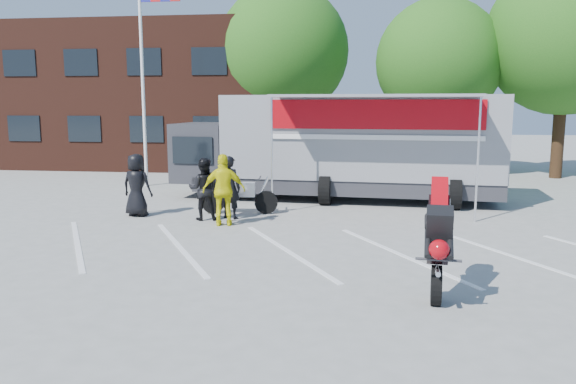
% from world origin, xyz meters
% --- Properties ---
extents(ground, '(100.00, 100.00, 0.00)m').
position_xyz_m(ground, '(0.00, 0.00, 0.00)').
color(ground, '#9D9D98').
rests_on(ground, ground).
extents(parking_bay_lines, '(18.09, 13.33, 0.01)m').
position_xyz_m(parking_bay_lines, '(0.00, 1.00, 0.01)').
color(parking_bay_lines, white).
rests_on(parking_bay_lines, ground).
extents(office_building, '(18.00, 8.00, 7.00)m').
position_xyz_m(office_building, '(-10.00, 18.00, 3.50)').
color(office_building, '#441F16').
rests_on(office_building, ground).
extents(flagpole, '(1.61, 0.12, 8.00)m').
position_xyz_m(flagpole, '(-6.24, 10.00, 5.05)').
color(flagpole, white).
rests_on(flagpole, ground).
extents(tree_left, '(6.12, 6.12, 8.64)m').
position_xyz_m(tree_left, '(-2.00, 16.00, 5.57)').
color(tree_left, '#382314').
rests_on(tree_left, ground).
extents(tree_mid, '(5.44, 5.44, 7.68)m').
position_xyz_m(tree_mid, '(5.00, 15.00, 4.94)').
color(tree_mid, '#382314').
rests_on(tree_mid, ground).
extents(tree_right, '(6.46, 6.46, 9.12)m').
position_xyz_m(tree_right, '(10.00, 14.50, 5.88)').
color(tree_right, '#382314').
rests_on(tree_right, ground).
extents(transporter_truck, '(11.06, 5.95, 3.41)m').
position_xyz_m(transporter_truck, '(1.22, 7.69, 0.00)').
color(transporter_truck, gray).
rests_on(transporter_truck, ground).
extents(parked_motorcycle, '(2.31, 0.98, 1.17)m').
position_xyz_m(parked_motorcycle, '(-1.71, 4.96, 0.00)').
color(parked_motorcycle, silver).
rests_on(parked_motorcycle, ground).
extents(stunt_bike_rider, '(1.04, 1.90, 2.15)m').
position_xyz_m(stunt_bike_rider, '(3.03, -1.23, 0.00)').
color(stunt_bike_rider, black).
rests_on(stunt_bike_rider, ground).
extents(spectator_leather_a, '(0.93, 0.68, 1.76)m').
position_xyz_m(spectator_leather_a, '(-4.49, 4.23, 0.88)').
color(spectator_leather_a, black).
rests_on(spectator_leather_a, ground).
extents(spectator_leather_b, '(0.74, 0.60, 1.74)m').
position_xyz_m(spectator_leather_b, '(-1.82, 4.24, 0.87)').
color(spectator_leather_b, black).
rests_on(spectator_leather_b, ground).
extents(spectator_leather_c, '(0.91, 0.76, 1.69)m').
position_xyz_m(spectator_leather_c, '(-2.49, 3.97, 0.84)').
color(spectator_leather_c, black).
rests_on(spectator_leather_c, ground).
extents(spectator_hivis, '(1.16, 0.66, 1.86)m').
position_xyz_m(spectator_hivis, '(-1.76, 3.33, 0.93)').
color(spectator_hivis, yellow).
rests_on(spectator_hivis, ground).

